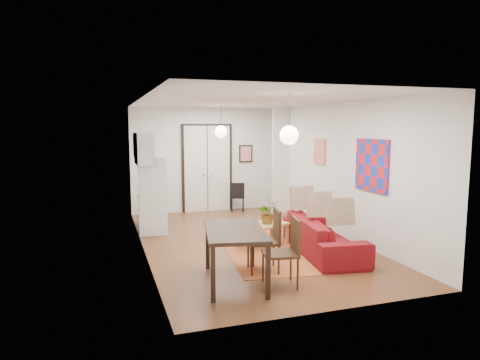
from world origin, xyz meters
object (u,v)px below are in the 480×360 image
object	(u,v)px
coffee_table	(263,227)
fridge	(153,195)
dining_chair_near	(261,234)
black_side_chair	(237,194)
sofa	(323,236)
dining_table	(235,235)
kitchen_counter	(151,205)
dining_chair_far	(277,245)

from	to	relation	value
coffee_table	fridge	bearing A→B (deg)	137.66
coffee_table	dining_chair_near	bearing A→B (deg)	-112.57
black_side_chair	sofa	bearing A→B (deg)	110.75
sofa	dining_table	xyz separation A→B (m)	(-2.05, -0.94, 0.41)
dining_chair_near	dining_table	bearing A→B (deg)	-41.92
kitchen_counter	dining_chair_far	size ratio (longest dim) A/B	1.12
sofa	coffee_table	world-z (taller)	sofa
fridge	black_side_chair	bearing A→B (deg)	43.86
dining_chair_near	black_side_chair	xyz separation A→B (m)	(1.13, 4.90, -0.12)
kitchen_counter	black_side_chair	world-z (taller)	kitchen_counter
sofa	dining_chair_far	size ratio (longest dim) A/B	2.24
dining_chair_far	sofa	bearing A→B (deg)	140.03
dining_chair_near	dining_chair_far	xyz separation A→B (m)	(0.00, -0.70, 0.00)
coffee_table	dining_chair_far	distance (m)	2.06
sofa	dining_table	distance (m)	2.29
dining_chair_far	dining_chair_near	bearing A→B (deg)	-169.16
sofa	black_side_chair	size ratio (longest dim) A/B	2.82
black_side_chair	kitchen_counter	bearing A→B (deg)	43.32
sofa	kitchen_counter	distance (m)	4.25
sofa	dining_chair_near	size ratio (longest dim) A/B	2.24
kitchen_counter	black_side_chair	size ratio (longest dim) A/B	1.41
sofa	kitchen_counter	bearing A→B (deg)	50.34
black_side_chair	dining_table	bearing A→B (deg)	88.73
fridge	coffee_table	bearing A→B (deg)	-34.34
coffee_table	black_side_chair	world-z (taller)	black_side_chair
dining_table	dining_chair_far	size ratio (longest dim) A/B	1.59
dining_chair_near	black_side_chair	world-z (taller)	dining_chair_near
dining_chair_near	black_side_chair	distance (m)	5.03
coffee_table	fridge	size ratio (longest dim) A/B	0.67
sofa	coffee_table	xyz separation A→B (m)	(-0.91, 0.80, 0.05)
sofa	black_side_chair	distance (m)	4.43
kitchen_counter	coffee_table	bearing A→B (deg)	-42.20
kitchen_counter	dining_chair_far	world-z (taller)	dining_chair_far
coffee_table	dining_chair_near	xyz separation A→B (m)	(-0.53, -1.28, 0.21)
coffee_table	fridge	world-z (taller)	fridge
kitchen_counter	dining_chair_near	world-z (taller)	dining_chair_near
fridge	dining_chair_far	distance (m)	4.02
kitchen_counter	fridge	bearing A→B (deg)	-82.00
dining_chair_far	coffee_table	bearing A→B (deg)	175.78
coffee_table	dining_table	distance (m)	2.11
dining_table	dining_chair_far	xyz separation A→B (m)	(0.60, -0.24, -0.14)
dining_chair_far	black_side_chair	world-z (taller)	dining_chair_far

